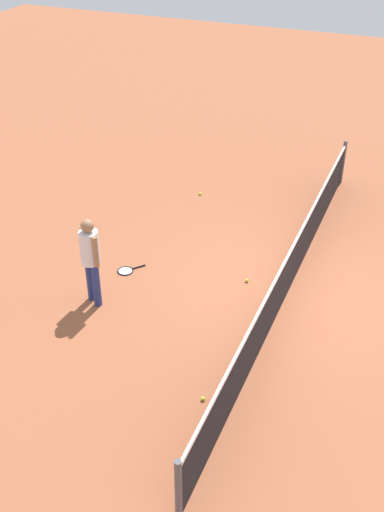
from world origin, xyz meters
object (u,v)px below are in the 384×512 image
object	(u,v)px
tennis_racket_near_player	(127,270)
tennis_ball_midcourt	(200,194)
tennis_ball_by_net	(247,281)
player_near_side	(90,255)
tennis_ball_near_player	(203,399)

from	to	relation	value
tennis_racket_near_player	tennis_ball_midcourt	xyz separation A→B (m)	(-3.51, 0.14, 0.02)
tennis_racket_near_player	tennis_ball_midcourt	world-z (taller)	tennis_ball_midcourt
tennis_ball_by_net	tennis_ball_midcourt	distance (m)	3.65
tennis_racket_near_player	tennis_ball_by_net	world-z (taller)	tennis_ball_by_net
player_near_side	tennis_ball_near_player	size ratio (longest dim) A/B	25.76
tennis_ball_near_player	player_near_side	bearing A→B (deg)	-119.05
tennis_ball_near_player	tennis_ball_by_net	size ratio (longest dim) A/B	1.00
player_near_side	tennis_ball_midcourt	distance (m)	4.70
tennis_racket_near_player	tennis_ball_near_player	distance (m)	3.68
tennis_racket_near_player	tennis_ball_by_net	size ratio (longest dim) A/B	8.44
player_near_side	tennis_ball_by_net	size ratio (longest dim) A/B	25.76
player_near_side	tennis_racket_near_player	size ratio (longest dim) A/B	3.05
player_near_side	tennis_racket_near_player	world-z (taller)	player_near_side
player_near_side	tennis_ball_midcourt	xyz separation A→B (m)	(-4.59, 0.21, -0.98)
tennis_ball_midcourt	tennis_ball_near_player	bearing A→B (deg)	22.24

